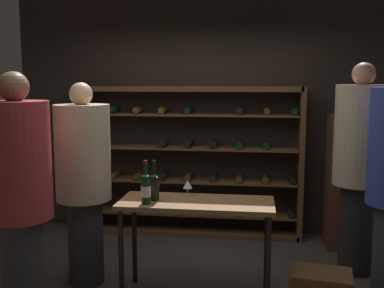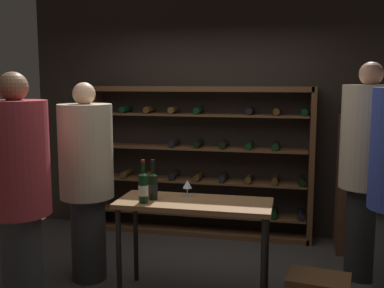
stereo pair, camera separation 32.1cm
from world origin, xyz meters
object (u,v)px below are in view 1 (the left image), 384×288
(tasting_table, at_px, (196,212))
(person_bystander_dark_jacket, at_px, (359,159))
(wine_bottle_red_label, at_px, (146,188))
(person_guest_khaki, at_px, (19,188))
(wine_bottle_green_slim, at_px, (155,186))
(person_bystander_red_print, at_px, (84,175))
(display_cabinet, at_px, (347,182))
(wine_glass_stemmed_right, at_px, (188,185))
(wine_rack, at_px, (190,162))

(tasting_table, height_order, person_bystander_dark_jacket, person_bystander_dark_jacket)
(tasting_table, distance_m, wine_bottle_red_label, 0.48)
(person_guest_khaki, distance_m, wine_bottle_green_slim, 1.07)
(person_bystander_red_print, bearing_deg, display_cabinet, -158.05)
(person_bystander_red_print, distance_m, wine_bottle_red_label, 0.71)
(person_bystander_dark_jacket, bearing_deg, display_cabinet, -61.69)
(tasting_table, bearing_deg, person_guest_khaki, -156.35)
(tasting_table, bearing_deg, person_bystander_dark_jacket, 26.45)
(person_bystander_red_print, bearing_deg, wine_glass_stemmed_right, 176.96)
(wine_rack, height_order, wine_bottle_red_label, wine_rack)
(wine_rack, relative_size, person_bystander_dark_jacket, 1.33)
(tasting_table, distance_m, display_cabinet, 2.07)
(wine_bottle_green_slim, bearing_deg, person_guest_khaki, -149.84)
(wine_rack, xyz_separation_m, display_cabinet, (1.79, -0.23, -0.15))
(person_bystander_red_print, xyz_separation_m, wine_glass_stemmed_right, (0.95, 0.02, -0.06))
(tasting_table, relative_size, wine_bottle_red_label, 3.59)
(wine_bottle_red_label, height_order, wine_glass_stemmed_right, wine_bottle_red_label)
(tasting_table, height_order, person_bystander_red_print, person_bystander_red_print)
(wine_rack, bearing_deg, wine_bottle_green_slim, -92.31)
(person_bystander_red_print, xyz_separation_m, wine_bottle_red_label, (0.65, -0.30, -0.03))
(person_bystander_dark_jacket, relative_size, person_bystander_red_print, 1.10)
(wine_bottle_green_slim, bearing_deg, wine_glass_stemmed_right, 37.85)
(person_guest_khaki, distance_m, person_bystander_red_print, 0.75)
(wine_bottle_green_slim, relative_size, wine_glass_stemmed_right, 2.50)
(person_guest_khaki, relative_size, wine_glass_stemmed_right, 14.02)
(person_bystander_red_print, relative_size, wine_glass_stemmed_right, 13.43)
(wine_rack, bearing_deg, person_bystander_dark_jacket, -27.44)
(person_bystander_dark_jacket, relative_size, display_cabinet, 1.36)
(tasting_table, xyz_separation_m, wine_glass_stemmed_right, (-0.10, 0.18, 0.20))
(wine_rack, relative_size, wine_bottle_green_slim, 7.84)
(person_bystander_dark_jacket, bearing_deg, wine_bottle_green_slim, 53.72)
(wine_rack, distance_m, person_bystander_dark_jacket, 1.99)
(display_cabinet, relative_size, wine_glass_stemmed_right, 10.88)
(display_cabinet, bearing_deg, wine_bottle_red_label, -140.66)
(person_guest_khaki, xyz_separation_m, wine_glass_stemmed_right, (1.18, 0.74, -0.11))
(person_guest_khaki, relative_size, wine_bottle_green_slim, 5.61)
(wine_glass_stemmed_right, bearing_deg, person_bystander_dark_jacket, 19.50)
(person_guest_khaki, bearing_deg, display_cabinet, -68.50)
(person_bystander_red_print, xyz_separation_m, display_cabinet, (2.55, 1.26, -0.26))
(person_bystander_red_print, bearing_deg, tasting_table, 167.29)
(display_cabinet, height_order, wine_glass_stemmed_right, display_cabinet)
(person_bystander_red_print, height_order, display_cabinet, person_bystander_red_print)
(wine_rack, distance_m, wine_bottle_red_label, 1.79)
(display_cabinet, xyz_separation_m, wine_bottle_green_slim, (-1.86, -1.44, 0.23))
(person_guest_khaki, height_order, person_bystander_red_print, person_guest_khaki)
(wine_glass_stemmed_right, bearing_deg, person_guest_khaki, -148.07)
(person_bystander_dark_jacket, height_order, person_guest_khaki, person_bystander_dark_jacket)
(person_bystander_dark_jacket, distance_m, wine_bottle_green_slim, 1.98)
(wine_bottle_red_label, bearing_deg, tasting_table, 19.78)
(wine_bottle_green_slim, bearing_deg, tasting_table, 3.61)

